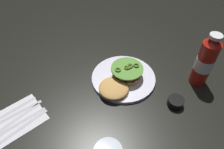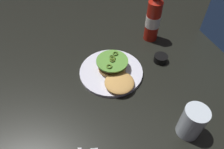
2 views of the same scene
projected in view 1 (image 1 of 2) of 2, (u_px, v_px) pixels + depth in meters
ground_plane at (125, 101)px, 0.78m from camera, size 3.00×3.00×0.00m
dinner_plate at (123, 78)px, 0.85m from camera, size 0.26×0.26×0.01m
burger_sandwich at (122, 78)px, 0.82m from camera, size 0.21×0.13×0.05m
ketchup_bottle at (205, 62)px, 0.77m from camera, size 0.07×0.07×0.23m
condiment_cup at (176, 102)px, 0.75m from camera, size 0.06×0.06×0.03m
napkin at (17, 119)px, 0.72m from camera, size 0.21×0.19×0.00m
table_knife at (5, 114)px, 0.73m from camera, size 0.20×0.07×0.00m
spoon_utensil at (6, 119)px, 0.72m from camera, size 0.20×0.08×0.00m
butter_knife at (10, 123)px, 0.71m from camera, size 0.20×0.05×0.00m
fork_utensil at (14, 126)px, 0.70m from camera, size 0.19×0.07×0.00m
steak_knife at (15, 132)px, 0.68m from camera, size 0.22×0.05×0.00m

